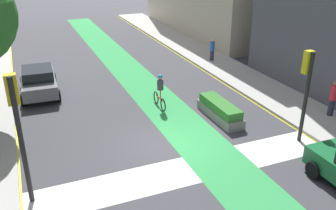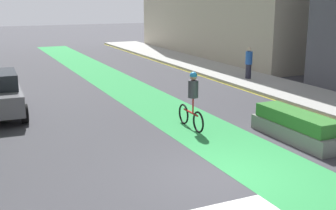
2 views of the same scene
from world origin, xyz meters
The scene contains 13 objects.
ground_plane centered at (0.00, 0.00, 0.00)m, with size 120.00×120.00×0.00m, color #38383D.
bike_lane_paint centered at (1.30, 0.00, 0.00)m, with size 2.40×60.00×0.01m, color #2D8C47.
crosswalk_band centered at (0.00, -2.00, 0.00)m, with size 12.00×1.80×0.01m, color silver.
curb_stripe_left centered at (-6.00, 0.00, 0.01)m, with size 0.16×60.00×0.01m, color yellow.
sidewalk_right centered at (7.50, 0.00, 0.07)m, with size 3.00×60.00×0.15m, color #9E9E99.
curb_stripe_right centered at (6.00, 0.00, 0.01)m, with size 0.16×60.00×0.01m, color yellow.
traffic_signal_near_right centered at (5.38, -1.67, 2.78)m, with size 0.35×0.52×3.96m.
traffic_signal_near_left centered at (-5.63, -1.51, 3.07)m, with size 0.35×0.52×4.38m.
car_grey_left_far centered at (-4.55, 8.12, 0.80)m, with size 2.15×4.26×1.57m.
cyclist_in_lane centered at (1.05, 3.73, 0.97)m, with size 0.32×1.73×1.86m.
pedestrian_sidewalk_right_a centered at (8.29, -0.57, 1.07)m, with size 0.34×0.34×1.79m.
pedestrian_sidewalk_right_b centered at (7.38, 9.74, 0.93)m, with size 0.34×0.34×1.55m.
median_planter centered at (3.30, 1.48, 0.40)m, with size 0.90×3.15×0.85m.
Camera 1 is at (-5.20, -12.44, 7.84)m, focal length 39.02 mm.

